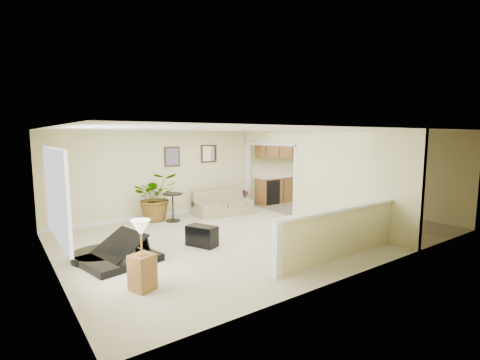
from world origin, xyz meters
TOP-DOWN VIEW (x-y plane):
  - floor at (0.00, 0.00)m, footprint 9.00×9.00m
  - back_wall at (0.00, 3.00)m, footprint 9.00×0.04m
  - front_wall at (0.00, -3.00)m, footprint 9.00×0.04m
  - left_wall at (-4.50, 0.00)m, footprint 0.04×6.00m
  - right_wall at (4.50, 0.00)m, footprint 0.04×6.00m
  - ceiling at (0.00, 0.00)m, footprint 9.00×6.00m
  - kitchen_vinyl at (3.15, 0.00)m, footprint 2.70×6.00m
  - interior_partition at (1.80, 0.25)m, footprint 0.18×5.99m
  - pony_half_wall at (0.08, -2.30)m, footprint 3.42×0.22m
  - left_window at (-4.49, -0.50)m, footprint 0.05×2.15m
  - wall_art_left at (-0.95, 2.97)m, footprint 0.48×0.04m
  - wall_mirror at (0.30, 2.97)m, footprint 0.55×0.04m
  - kitchen_cabinets at (3.19, 2.73)m, footprint 2.36×0.65m
  - piano at (-3.48, 0.04)m, footprint 1.67×1.69m
  - piano_bench at (-1.70, -0.11)m, footprint 0.58×0.74m
  - loveseat at (0.33, 2.29)m, footprint 1.76×1.13m
  - accent_table at (-1.28, 2.27)m, footprint 0.54×0.54m
  - palm_plant at (-1.61, 2.65)m, footprint 1.43×1.30m
  - small_plant at (1.38, 2.53)m, footprint 0.37×0.37m
  - lamp_stand at (-3.50, -1.46)m, footprint 0.42×0.42m

SIDE VIEW (x-z plane):
  - floor at x=0.00m, z-range 0.00..0.00m
  - kitchen_vinyl at x=3.15m, z-range 0.00..0.01m
  - piano_bench at x=-1.70m, z-range 0.00..0.44m
  - small_plant at x=1.38m, z-range -0.05..0.56m
  - loveseat at x=0.33m, z-range -0.11..0.83m
  - lamp_stand at x=-3.50m, z-range -0.08..1.02m
  - piano at x=-3.48m, z-range -0.10..1.10m
  - accent_table at x=-1.28m, z-range 0.11..0.90m
  - pony_half_wall at x=0.08m, z-range 0.02..1.02m
  - palm_plant at x=-1.61m, z-range -0.01..1.34m
  - kitchen_cabinets at x=3.19m, z-range -0.29..2.03m
  - interior_partition at x=1.80m, z-range -0.03..2.47m
  - back_wall at x=0.00m, z-range 0.00..2.50m
  - front_wall at x=0.00m, z-range 0.00..2.50m
  - left_wall at x=-4.50m, z-range 0.00..2.50m
  - right_wall at x=4.50m, z-range 0.00..2.50m
  - left_window at x=-4.49m, z-range 0.73..2.17m
  - wall_art_left at x=-0.95m, z-range 1.46..2.04m
  - wall_mirror at x=0.30m, z-range 1.52..2.08m
  - ceiling at x=0.00m, z-range 2.48..2.52m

